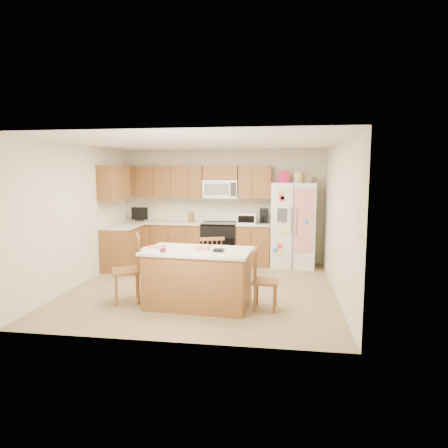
% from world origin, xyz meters
% --- Properties ---
extents(ground, '(4.50, 4.50, 0.00)m').
position_xyz_m(ground, '(0.00, 0.00, 0.00)').
color(ground, '#826D55').
rests_on(ground, ground).
extents(room_shell, '(4.60, 4.60, 2.52)m').
position_xyz_m(room_shell, '(0.00, 0.00, 1.44)').
color(room_shell, beige).
rests_on(room_shell, ground).
extents(cabinetry, '(3.36, 1.56, 2.15)m').
position_xyz_m(cabinetry, '(-0.98, 1.79, 0.91)').
color(cabinetry, brown).
rests_on(cabinetry, ground).
extents(stove, '(0.76, 0.65, 1.13)m').
position_xyz_m(stove, '(0.00, 1.94, 0.47)').
color(stove, black).
rests_on(stove, ground).
extents(refrigerator, '(0.90, 0.79, 2.04)m').
position_xyz_m(refrigerator, '(1.57, 1.87, 0.92)').
color(refrigerator, white).
rests_on(refrigerator, ground).
extents(island, '(1.67, 1.04, 0.96)m').
position_xyz_m(island, '(0.11, -0.91, 0.44)').
color(island, brown).
rests_on(island, ground).
extents(windsor_chair_left, '(0.58, 0.59, 1.06)m').
position_xyz_m(windsor_chair_left, '(-1.00, -0.87, 0.50)').
color(windsor_chair_left, brown).
rests_on(windsor_chair_left, ground).
extents(windsor_chair_back, '(0.52, 0.51, 0.97)m').
position_xyz_m(windsor_chair_back, '(0.20, -0.28, 0.46)').
color(windsor_chair_back, brown).
rests_on(windsor_chair_back, ground).
extents(windsor_chair_right, '(0.39, 0.41, 0.91)m').
position_xyz_m(windsor_chair_right, '(1.10, -0.91, 0.43)').
color(windsor_chair_right, brown).
rests_on(windsor_chair_right, ground).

